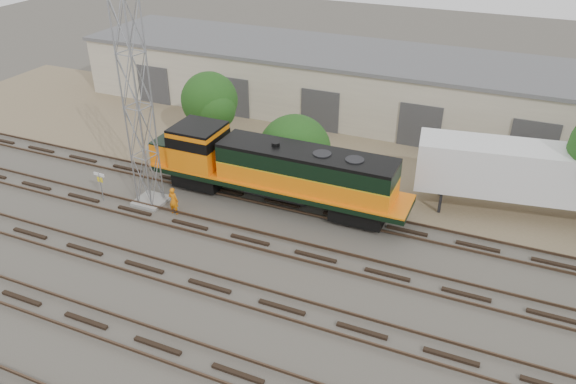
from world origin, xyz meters
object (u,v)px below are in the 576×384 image
at_px(locomotive, 272,169).
at_px(signal_tower, 139,110).
at_px(semi_trailer, 549,176).
at_px(worker, 173,201).

distance_m(locomotive, signal_tower, 8.63).
relative_size(locomotive, signal_tower, 1.33).
bearing_deg(semi_trailer, worker, -165.99).
height_order(locomotive, worker, locomotive).
distance_m(worker, semi_trailer, 22.40).
bearing_deg(worker, semi_trailer, -156.61).
bearing_deg(locomotive, signal_tower, -156.27).
bearing_deg(semi_trailer, locomotive, -171.19).
distance_m(locomotive, worker, 6.30).
height_order(worker, semi_trailer, semi_trailer).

